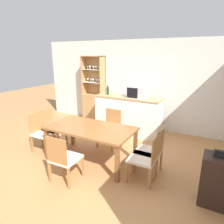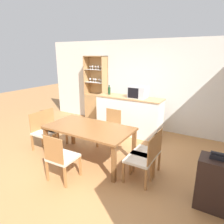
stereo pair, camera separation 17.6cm
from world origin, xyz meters
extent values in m
plane|color=#B27A47|center=(0.00, 0.00, 0.00)|extent=(18.00, 18.00, 0.00)
cube|color=silver|center=(0.00, 2.63, 1.27)|extent=(6.80, 0.06, 2.55)
cube|color=white|center=(-0.11, 1.94, 0.51)|extent=(1.80, 0.53, 1.01)
cube|color=tan|center=(-0.11, 1.94, 1.03)|extent=(1.83, 0.56, 0.03)
cube|color=tan|center=(-1.55, 2.43, 0.44)|extent=(0.71, 0.34, 0.88)
cube|color=tan|center=(-1.55, 2.59, 1.48)|extent=(0.71, 0.02, 1.22)
cube|color=tan|center=(-1.89, 2.43, 1.48)|extent=(0.02, 0.34, 1.22)
cube|color=tan|center=(-1.20, 2.43, 1.48)|extent=(0.02, 0.34, 1.22)
cube|color=tan|center=(-1.55, 2.43, 2.08)|extent=(0.71, 0.34, 0.02)
cube|color=white|center=(-1.55, 2.43, 1.28)|extent=(0.67, 0.30, 0.01)
cube|color=white|center=(-1.55, 2.43, 1.68)|extent=(0.67, 0.30, 0.01)
cylinder|color=white|center=(-1.77, 2.44, 1.28)|extent=(0.04, 0.04, 0.01)
cylinder|color=white|center=(-1.77, 2.44, 1.32)|extent=(0.01, 0.01, 0.06)
sphere|color=white|center=(-1.77, 2.44, 1.37)|extent=(0.06, 0.06, 0.06)
cylinder|color=white|center=(-1.77, 2.46, 1.69)|extent=(0.04, 0.04, 0.01)
cylinder|color=white|center=(-1.77, 2.46, 1.72)|extent=(0.01, 0.01, 0.06)
sphere|color=white|center=(-1.77, 2.46, 1.77)|extent=(0.06, 0.06, 0.06)
cylinder|color=white|center=(-1.66, 2.47, 1.28)|extent=(0.04, 0.04, 0.01)
cylinder|color=white|center=(-1.66, 2.47, 1.32)|extent=(0.01, 0.01, 0.06)
sphere|color=white|center=(-1.66, 2.47, 1.37)|extent=(0.06, 0.06, 0.06)
cylinder|color=white|center=(-1.66, 2.42, 1.69)|extent=(0.04, 0.04, 0.01)
cylinder|color=white|center=(-1.66, 2.42, 1.72)|extent=(0.01, 0.01, 0.06)
sphere|color=white|center=(-1.66, 2.42, 1.77)|extent=(0.06, 0.06, 0.06)
cylinder|color=white|center=(-1.55, 2.42, 1.28)|extent=(0.04, 0.04, 0.01)
cylinder|color=white|center=(-1.55, 2.42, 1.32)|extent=(0.01, 0.01, 0.06)
sphere|color=white|center=(-1.55, 2.42, 1.37)|extent=(0.06, 0.06, 0.06)
cylinder|color=white|center=(-1.55, 2.44, 1.69)|extent=(0.04, 0.04, 0.01)
cylinder|color=white|center=(-1.55, 2.44, 1.72)|extent=(0.01, 0.01, 0.06)
sphere|color=white|center=(-1.55, 2.44, 1.77)|extent=(0.06, 0.06, 0.06)
cylinder|color=white|center=(-1.43, 2.45, 1.28)|extent=(0.04, 0.04, 0.01)
cylinder|color=white|center=(-1.43, 2.45, 1.32)|extent=(0.01, 0.01, 0.06)
sphere|color=white|center=(-1.43, 2.45, 1.37)|extent=(0.06, 0.06, 0.06)
cylinder|color=white|center=(-1.43, 2.42, 1.69)|extent=(0.04, 0.04, 0.01)
cylinder|color=white|center=(-1.43, 2.42, 1.72)|extent=(0.01, 0.01, 0.06)
sphere|color=white|center=(-1.43, 2.42, 1.77)|extent=(0.06, 0.06, 0.06)
cylinder|color=white|center=(-1.32, 2.41, 1.28)|extent=(0.04, 0.04, 0.01)
cylinder|color=white|center=(-1.32, 2.41, 1.32)|extent=(0.01, 0.01, 0.06)
sphere|color=white|center=(-1.32, 2.41, 1.37)|extent=(0.06, 0.06, 0.06)
cylinder|color=white|center=(-1.32, 2.43, 1.69)|extent=(0.04, 0.04, 0.01)
cylinder|color=white|center=(-1.32, 2.43, 1.72)|extent=(0.01, 0.01, 0.06)
sphere|color=white|center=(-1.32, 2.43, 1.77)|extent=(0.06, 0.06, 0.06)
cube|color=brown|center=(-0.16, 0.19, 0.71)|extent=(1.76, 0.94, 0.04)
cube|color=brown|center=(-0.98, -0.22, 0.34)|extent=(0.07, 0.07, 0.69)
cube|color=brown|center=(0.66, -0.22, 0.34)|extent=(0.07, 0.07, 0.69)
cube|color=brown|center=(-0.98, 0.61, 0.34)|extent=(0.07, 0.07, 0.69)
cube|color=brown|center=(0.66, 0.61, 0.34)|extent=(0.07, 0.07, 0.69)
cube|color=beige|center=(1.01, 0.05, 0.41)|extent=(0.45, 0.45, 0.05)
cube|color=#A8703D|center=(1.23, 0.06, 0.65)|extent=(0.02, 0.41, 0.44)
cube|color=#A8703D|center=(0.81, -0.15, 0.19)|extent=(0.04, 0.04, 0.39)
cube|color=#A8703D|center=(0.81, 0.25, 0.19)|extent=(0.04, 0.04, 0.39)
cube|color=#A8703D|center=(1.22, -0.15, 0.19)|extent=(0.04, 0.04, 0.39)
cube|color=#A8703D|center=(1.21, 0.26, 0.19)|extent=(0.04, 0.04, 0.39)
cube|color=beige|center=(-1.33, 0.34, 0.41)|extent=(0.46, 0.46, 0.05)
cube|color=#A8703D|center=(-1.55, 0.34, 0.65)|extent=(0.03, 0.41, 0.44)
cube|color=#A8703D|center=(-1.12, 0.53, 0.19)|extent=(0.04, 0.04, 0.39)
cube|color=#A8703D|center=(-1.14, 0.12, 0.19)|extent=(0.04, 0.04, 0.39)
cube|color=#A8703D|center=(-1.53, 0.55, 0.19)|extent=(0.04, 0.04, 0.39)
cube|color=#A8703D|center=(-1.55, 0.14, 0.19)|extent=(0.04, 0.04, 0.39)
cube|color=beige|center=(1.01, 0.34, 0.41)|extent=(0.46, 0.46, 0.05)
cube|color=#A8703D|center=(1.23, 0.33, 0.65)|extent=(0.03, 0.41, 0.44)
cube|color=#A8703D|center=(0.81, 0.14, 0.19)|extent=(0.04, 0.04, 0.39)
cube|color=#A8703D|center=(0.82, 0.54, 0.19)|extent=(0.04, 0.04, 0.39)
cube|color=#A8703D|center=(1.21, 0.13, 0.19)|extent=(0.04, 0.04, 0.39)
cube|color=#A8703D|center=(1.22, 0.53, 0.19)|extent=(0.04, 0.04, 0.39)
cube|color=beige|center=(-0.16, -0.57, 0.41)|extent=(0.46, 0.46, 0.05)
cube|color=#A8703D|center=(-0.15, -0.79, 0.65)|extent=(0.41, 0.03, 0.44)
cube|color=#A8703D|center=(-0.37, -0.37, 0.19)|extent=(0.04, 0.04, 0.39)
cube|color=#A8703D|center=(0.04, -0.36, 0.19)|extent=(0.04, 0.04, 0.39)
cube|color=#A8703D|center=(-0.36, -0.78, 0.19)|extent=(0.04, 0.04, 0.39)
cube|color=#A8703D|center=(0.05, -0.77, 0.19)|extent=(0.04, 0.04, 0.39)
cube|color=beige|center=(-0.16, 0.96, 0.41)|extent=(0.46, 0.46, 0.05)
cube|color=#A8703D|center=(-0.16, 1.17, 0.65)|extent=(0.41, 0.03, 0.44)
cube|color=#A8703D|center=(0.04, 0.75, 0.19)|extent=(0.04, 0.04, 0.39)
cube|color=#A8703D|center=(-0.37, 0.76, 0.19)|extent=(0.04, 0.04, 0.39)
cube|color=#A8703D|center=(0.05, 1.16, 0.19)|extent=(0.04, 0.04, 0.39)
cube|color=#A8703D|center=(-0.36, 1.17, 0.19)|extent=(0.04, 0.04, 0.39)
cube|color=beige|center=(-1.33, 0.05, 0.41)|extent=(0.46, 0.46, 0.05)
cube|color=#A8703D|center=(-1.55, 0.05, 0.65)|extent=(0.03, 0.41, 0.44)
cube|color=#A8703D|center=(-1.14, 0.26, 0.19)|extent=(0.04, 0.04, 0.39)
cube|color=#A8703D|center=(-1.13, -0.15, 0.19)|extent=(0.04, 0.04, 0.39)
cube|color=#A8703D|center=(-1.54, 0.25, 0.19)|extent=(0.04, 0.04, 0.39)
cube|color=#A8703D|center=(-1.53, -0.15, 0.19)|extent=(0.04, 0.04, 0.39)
cube|color=#B7BABF|center=(0.14, 1.94, 1.19)|extent=(0.46, 0.35, 0.30)
cube|color=black|center=(0.07, 1.76, 1.19)|extent=(0.29, 0.01, 0.26)
cylinder|color=#193D23|center=(-0.75, 1.95, 1.14)|extent=(0.08, 0.08, 0.21)
cylinder|color=#193D23|center=(-0.75, 1.95, 1.28)|extent=(0.03, 0.03, 0.06)
cube|color=black|center=(2.25, 0.00, 0.39)|extent=(0.60, 0.36, 0.77)
cube|color=#32211C|center=(2.25, 0.00, 0.42)|extent=(0.56, 0.32, 0.02)
cube|color=black|center=(2.17, 0.03, 0.80)|extent=(0.20, 0.14, 0.06)
cylinder|color=black|center=(2.17, 0.00, 0.85)|extent=(0.18, 0.03, 0.03)
camera|label=1|loc=(2.02, -2.92, 2.16)|focal=32.00mm
camera|label=2|loc=(2.17, -2.83, 2.16)|focal=32.00mm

